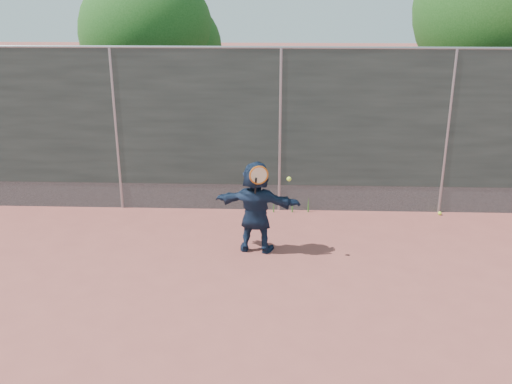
{
  "coord_description": "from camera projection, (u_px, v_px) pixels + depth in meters",
  "views": [
    {
      "loc": [
        -0.03,
        -6.6,
        3.93
      ],
      "look_at": [
        -0.36,
        1.7,
        0.98
      ],
      "focal_mm": 40.0,
      "sensor_mm": 36.0,
      "label": 1
    }
  ],
  "objects": [
    {
      "name": "tree_right",
      "position": [
        511.0,
        13.0,
        11.61
      ],
      "size": [
        3.78,
        3.6,
        5.39
      ],
      "color": "#382314",
      "rests_on": "ground"
    },
    {
      "name": "fence",
      "position": [
        280.0,
        128.0,
        10.3
      ],
      "size": [
        20.0,
        0.06,
        3.03
      ],
      "color": "#38423D",
      "rests_on": "ground"
    },
    {
      "name": "ground",
      "position": [
        278.0,
        305.0,
        7.53
      ],
      "size": [
        80.0,
        80.0,
        0.0
      ],
      "primitive_type": "plane",
      "color": "#9E4C42",
      "rests_on": "ground"
    },
    {
      "name": "swing_action",
      "position": [
        262.0,
        177.0,
        8.52
      ],
      "size": [
        0.63,
        0.14,
        0.51
      ],
      "color": "#C45912",
      "rests_on": "ground"
    },
    {
      "name": "ball_ground",
      "position": [
        440.0,
        213.0,
        10.55
      ],
      "size": [
        0.07,
        0.07,
        0.07
      ],
      "primitive_type": "sphere",
      "color": "#CBFB37",
      "rests_on": "ground"
    },
    {
      "name": "player",
      "position": [
        256.0,
        207.0,
        8.9
      ],
      "size": [
        1.42,
        0.67,
        1.48
      ],
      "primitive_type": "imported",
      "rotation": [
        0.0,
        0.0,
        2.97
      ],
      "color": "#16243D",
      "rests_on": "ground"
    },
    {
      "name": "weed_clump",
      "position": [
        295.0,
        205.0,
        10.66
      ],
      "size": [
        0.68,
        0.07,
        0.3
      ],
      "color": "#387226",
      "rests_on": "ground"
    },
    {
      "name": "tree_left",
      "position": [
        154.0,
        37.0,
        12.82
      ],
      "size": [
        3.15,
        3.0,
        4.53
      ],
      "color": "#382314",
      "rests_on": "ground"
    }
  ]
}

